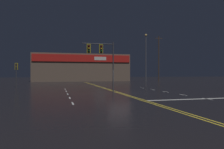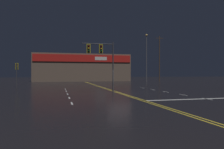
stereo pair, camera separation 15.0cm
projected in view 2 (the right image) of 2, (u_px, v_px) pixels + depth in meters
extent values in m
plane|color=black|center=(119.00, 93.00, 23.89)|extent=(200.00, 200.00, 0.00)
cube|color=gold|center=(118.00, 93.00, 23.85)|extent=(0.12, 60.00, 0.01)
cube|color=gold|center=(121.00, 93.00, 23.93)|extent=(0.12, 60.00, 0.01)
cube|color=silver|center=(72.00, 103.00, 15.56)|extent=(0.12, 1.40, 0.01)
cube|color=silver|center=(69.00, 98.00, 19.05)|extent=(0.12, 1.40, 0.01)
cube|color=silver|center=(68.00, 94.00, 22.55)|extent=(0.12, 1.40, 0.01)
cube|color=silver|center=(66.00, 91.00, 26.04)|extent=(0.12, 1.40, 0.01)
cube|color=silver|center=(65.00, 89.00, 29.53)|extent=(0.12, 1.40, 0.01)
cube|color=silver|center=(207.00, 99.00, 18.25)|extent=(0.12, 1.40, 0.01)
cube|color=silver|center=(183.00, 95.00, 21.74)|extent=(0.12, 1.40, 0.01)
cube|color=silver|center=(166.00, 92.00, 25.23)|extent=(0.12, 1.40, 0.01)
cube|color=silver|center=(153.00, 90.00, 28.73)|extent=(0.12, 1.40, 0.01)
cube|color=silver|center=(142.00, 88.00, 32.22)|extent=(0.12, 1.40, 0.01)
cube|color=silver|center=(206.00, 99.00, 18.39)|extent=(10.70, 0.40, 0.01)
cylinder|color=#38383D|center=(113.00, 67.00, 24.35)|extent=(0.14, 0.14, 5.64)
cylinder|color=#38383D|center=(98.00, 44.00, 23.92)|extent=(3.43, 0.10, 0.10)
cube|color=black|center=(101.00, 49.00, 24.00)|extent=(0.28, 0.24, 0.84)
cube|color=gold|center=(101.00, 49.00, 24.00)|extent=(0.42, 0.08, 0.99)
sphere|color=#500705|center=(101.00, 46.00, 23.85)|extent=(0.17, 0.17, 0.17)
sphere|color=orange|center=(101.00, 49.00, 23.85)|extent=(0.17, 0.17, 0.17)
sphere|color=#084513|center=(101.00, 51.00, 23.85)|extent=(0.17, 0.17, 0.17)
cube|color=black|center=(89.00, 48.00, 23.67)|extent=(0.28, 0.24, 0.84)
cube|color=gold|center=(89.00, 48.00, 23.67)|extent=(0.42, 0.08, 0.99)
sphere|color=#500705|center=(89.00, 46.00, 23.52)|extent=(0.17, 0.17, 0.17)
sphere|color=orange|center=(89.00, 48.00, 23.52)|extent=(0.17, 0.17, 0.17)
sphere|color=#084513|center=(89.00, 51.00, 23.52)|extent=(0.17, 0.17, 0.17)
cylinder|color=#38383D|center=(17.00, 75.00, 32.83)|extent=(0.13, 0.13, 3.67)
cube|color=black|center=(17.00, 66.00, 33.00)|extent=(0.28, 0.24, 0.84)
cube|color=gold|center=(17.00, 66.00, 33.00)|extent=(0.42, 0.08, 0.99)
sphere|color=#500705|center=(17.00, 65.00, 32.84)|extent=(0.17, 0.17, 0.17)
sphere|color=orange|center=(17.00, 66.00, 32.84)|extent=(0.17, 0.17, 0.17)
sphere|color=#084513|center=(17.00, 68.00, 32.85)|extent=(0.17, 0.17, 0.17)
cylinder|color=#59595E|center=(146.00, 59.00, 53.15)|extent=(0.20, 0.20, 11.29)
sphere|color=#F4C666|center=(147.00, 35.00, 53.12)|extent=(0.56, 0.56, 0.56)
cube|color=brown|center=(82.00, 68.00, 61.61)|extent=(25.81, 10.00, 7.35)
cube|color=red|center=(84.00, 58.00, 56.64)|extent=(25.29, 0.20, 1.84)
cube|color=white|center=(101.00, 59.00, 57.68)|extent=(3.20, 0.16, 0.90)
cylinder|color=#4C3828|center=(159.00, 58.00, 62.47)|extent=(0.26, 0.26, 12.81)
cube|color=#4C3828|center=(159.00, 38.00, 62.44)|extent=(2.20, 0.12, 0.12)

